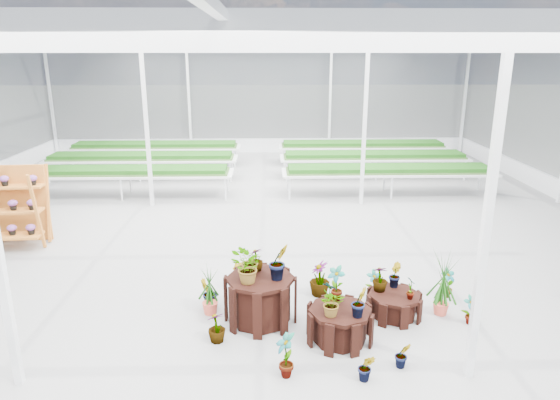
{
  "coord_description": "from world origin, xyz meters",
  "views": [
    {
      "loc": [
        0.3,
        -9.74,
        4.2
      ],
      "look_at": [
        0.56,
        0.06,
        1.3
      ],
      "focal_mm": 32.0,
      "sensor_mm": 36.0,
      "label": 1
    }
  ],
  "objects_px": {
    "plinth_mid": "(340,325)",
    "plinth_tall": "(261,299)",
    "shelf_rack": "(5,208)",
    "plinth_low": "(394,305)"
  },
  "relations": [
    {
      "from": "plinth_low",
      "to": "shelf_rack",
      "type": "relative_size",
      "value": 0.49
    },
    {
      "from": "plinth_mid",
      "to": "plinth_low",
      "type": "bearing_deg",
      "value": 34.99
    },
    {
      "from": "plinth_mid",
      "to": "plinth_tall",
      "type": "bearing_deg",
      "value": 153.43
    },
    {
      "from": "plinth_low",
      "to": "plinth_tall",
      "type": "bearing_deg",
      "value": -177.4
    },
    {
      "from": "plinth_tall",
      "to": "plinth_low",
      "type": "xyz_separation_m",
      "value": [
        2.2,
        0.1,
        -0.19
      ]
    },
    {
      "from": "plinth_low",
      "to": "plinth_mid",
      "type": "bearing_deg",
      "value": -145.01
    },
    {
      "from": "plinth_tall",
      "to": "plinth_low",
      "type": "distance_m",
      "value": 2.21
    },
    {
      "from": "plinth_tall",
      "to": "shelf_rack",
      "type": "height_order",
      "value": "shelf_rack"
    },
    {
      "from": "plinth_tall",
      "to": "plinth_low",
      "type": "bearing_deg",
      "value": 2.6
    },
    {
      "from": "plinth_tall",
      "to": "shelf_rack",
      "type": "distance_m",
      "value": 6.64
    }
  ]
}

